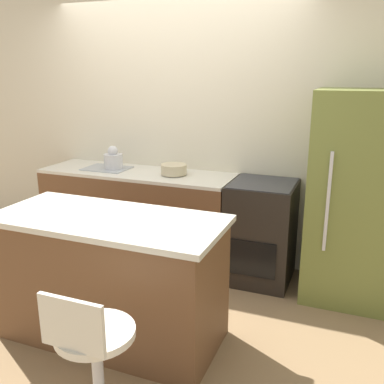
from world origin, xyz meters
name	(u,v)px	position (x,y,z in m)	size (l,w,h in m)	color
ground_plane	(151,275)	(0.00, 0.00, 0.00)	(14.00, 14.00, 0.00)	#8E704C
wall_back	(176,128)	(0.00, 0.64, 1.30)	(8.00, 0.06, 2.60)	beige
back_counter	(138,215)	(-0.29, 0.32, 0.45)	(1.91, 0.59, 0.91)	brown
kitchen_island	(111,278)	(0.18, -0.94, 0.45)	(1.59, 0.72, 0.90)	brown
oven_range	(261,232)	(0.96, 0.31, 0.45)	(0.56, 0.60, 0.91)	black
refrigerator	(358,199)	(1.74, 0.29, 0.86)	(0.75, 0.67, 1.71)	olive
stool_chair	(94,361)	(0.56, -1.70, 0.42)	(0.41, 0.41, 0.85)	#B7B7BC
kettle	(113,160)	(-0.54, 0.32, 1.00)	(0.18, 0.18, 0.23)	silver
mixing_bowl	(174,169)	(0.11, 0.32, 0.96)	(0.24, 0.24, 0.09)	#C1B28E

